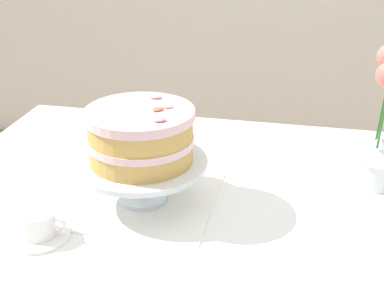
# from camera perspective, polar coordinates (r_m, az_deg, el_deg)

# --- Properties ---
(dining_table) EXTENTS (1.40, 1.00, 0.74)m
(dining_table) POSITION_cam_1_polar(r_m,az_deg,el_deg) (1.22, 3.26, -9.45)
(dining_table) COLOR white
(dining_table) RESTS_ON ground
(linen_napkin) EXTENTS (0.32, 0.32, 0.00)m
(linen_napkin) POSITION_cam_1_polar(r_m,az_deg,el_deg) (1.21, -5.25, -4.92)
(linen_napkin) COLOR white
(linen_napkin) RESTS_ON dining_table
(cake_stand) EXTENTS (0.29, 0.29, 0.10)m
(cake_stand) POSITION_cam_1_polar(r_m,az_deg,el_deg) (1.17, -5.40, -1.47)
(cake_stand) COLOR silver
(cake_stand) RESTS_ON linen_napkin
(layer_cake) EXTENTS (0.23, 0.23, 0.12)m
(layer_cake) POSITION_cam_1_polar(r_m,az_deg,el_deg) (1.13, -5.56, 1.97)
(layer_cake) COLOR tan
(layer_cake) RESTS_ON cake_stand
(flower_vase) EXTENTS (0.11, 0.10, 0.34)m
(flower_vase) POSITION_cam_1_polar(r_m,az_deg,el_deg) (1.27, 19.77, 2.03)
(flower_vase) COLOR silver
(flower_vase) RESTS_ON dining_table
(teacup) EXTENTS (0.13, 0.13, 0.06)m
(teacup) POSITION_cam_1_polar(r_m,az_deg,el_deg) (1.11, -16.17, -7.60)
(teacup) COLOR white
(teacup) RESTS_ON dining_table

